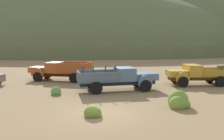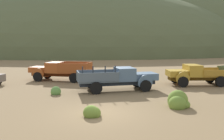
% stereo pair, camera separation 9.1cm
% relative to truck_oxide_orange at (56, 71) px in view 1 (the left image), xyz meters
% --- Properties ---
extents(ground_plane, '(300.00, 300.00, 0.00)m').
position_rel_truck_oxide_orange_xyz_m(ground_plane, '(5.45, -11.26, -1.02)').
color(ground_plane, olive).
extents(hill_far_left, '(119.69, 64.43, 41.76)m').
position_rel_truck_oxide_orange_xyz_m(hill_far_left, '(-10.62, 58.10, -1.02)').
color(hill_far_left, '#56603D').
rests_on(hill_far_left, ground).
extents(hill_far_right, '(111.49, 52.53, 46.54)m').
position_rel_truck_oxide_orange_xyz_m(hill_far_right, '(34.91, 68.15, -1.02)').
color(hill_far_right, '#56603D').
rests_on(hill_far_right, ground).
extents(truck_oxide_orange, '(6.55, 3.13, 1.91)m').
position_rel_truck_oxide_orange_xyz_m(truck_oxide_orange, '(0.00, 0.00, 0.00)').
color(truck_oxide_orange, '#51220D').
rests_on(truck_oxide_orange, ground).
extents(truck_chalk_blue, '(6.83, 3.63, 2.16)m').
position_rel_truck_oxide_orange_xyz_m(truck_chalk_blue, '(6.83, -4.79, -0.01)').
color(truck_chalk_blue, '#262D39').
rests_on(truck_chalk_blue, ground).
extents(truck_mustard, '(5.75, 2.84, 1.89)m').
position_rel_truck_oxide_orange_xyz_m(truck_mustard, '(13.31, -2.13, -0.03)').
color(truck_mustard, '#593D12').
rests_on(truck_mustard, ground).
extents(bush_front_right, '(0.79, 0.72, 0.80)m').
position_rel_truck_oxide_orange_xyz_m(bush_front_right, '(1.66, -6.55, -0.82)').
color(bush_front_right, '#5B8E42').
rests_on(bush_front_right, ground).
extents(bush_lone_scrub, '(1.24, 1.16, 1.05)m').
position_rel_truck_oxide_orange_xyz_m(bush_lone_scrub, '(8.11, -0.44, -0.74)').
color(bush_lone_scrub, olive).
rests_on(bush_lone_scrub, ground).
extents(bush_front_left, '(1.38, 1.52, 1.33)m').
position_rel_truck_oxide_orange_xyz_m(bush_front_left, '(10.18, -9.84, -0.70)').
color(bush_front_left, olive).
rests_on(bush_front_left, ground).
extents(bush_between_trucks, '(0.96, 0.98, 0.80)m').
position_rel_truck_oxide_orange_xyz_m(bush_between_trucks, '(5.12, -11.89, -0.82)').
color(bush_between_trucks, olive).
rests_on(bush_between_trucks, ground).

